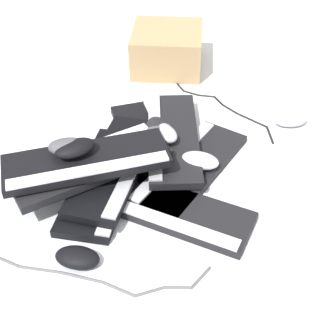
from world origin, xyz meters
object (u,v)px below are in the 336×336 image
at_px(keyboard_6, 90,164).
at_px(mouse_0, 157,128).
at_px(keyboard_4, 116,166).
at_px(keyboard_0, 190,169).
at_px(keyboard_7, 87,161).
at_px(keyboard_5, 172,137).
at_px(keyboard_2, 105,181).
at_px(mouse_3, 200,160).
at_px(mouse_5, 77,257).
at_px(keyboard_3, 170,209).
at_px(mouse_6, 75,148).
at_px(keyboard_1, 150,144).
at_px(mouse_1, 163,132).
at_px(mouse_7, 157,133).
at_px(cardboard_box, 167,49).
at_px(mouse_2, 291,120).
at_px(mouse_4, 69,147).

height_order(keyboard_6, mouse_0, mouse_0).
relative_size(keyboard_4, mouse_0, 4.09).
bearing_deg(keyboard_6, keyboard_0, -8.91).
bearing_deg(keyboard_7, keyboard_5, 19.81).
bearing_deg(keyboard_2, keyboard_7, -171.42).
xyz_separation_m(mouse_3, mouse_5, (-0.40, -0.21, -0.03)).
bearing_deg(keyboard_3, keyboard_2, 129.97).
relative_size(keyboard_3, mouse_6, 3.83).
xyz_separation_m(keyboard_1, mouse_6, (-0.24, -0.11, 0.13)).
bearing_deg(keyboard_6, keyboard_5, 16.57).
relative_size(keyboard_2, mouse_1, 4.16).
height_order(mouse_0, mouse_7, same).
distance_m(mouse_1, mouse_6, 0.28).
relative_size(keyboard_7, mouse_0, 4.06).
bearing_deg(mouse_0, cardboard_box, 168.74).
bearing_deg(cardboard_box, keyboard_7, -125.87).
bearing_deg(keyboard_7, mouse_3, -6.53).
distance_m(keyboard_7, mouse_5, 0.27).
height_order(mouse_1, mouse_5, mouse_1).
bearing_deg(mouse_3, mouse_1, 157.84).
bearing_deg(mouse_2, keyboard_7, -160.39).
relative_size(keyboard_7, mouse_3, 4.06).
xyz_separation_m(keyboard_5, mouse_6, (-0.30, -0.08, 0.10)).
distance_m(keyboard_1, mouse_3, 0.20).
distance_m(keyboard_7, mouse_6, 0.05).
bearing_deg(mouse_6, keyboard_4, 172.11).
bearing_deg(keyboard_0, mouse_5, -149.45).
xyz_separation_m(mouse_4, cardboard_box, (0.47, 0.56, -0.06)).
xyz_separation_m(keyboard_2, mouse_7, (0.18, 0.08, 0.07)).
bearing_deg(keyboard_2, keyboard_3, -50.03).
height_order(keyboard_1, mouse_2, mouse_2).
bearing_deg(cardboard_box, keyboard_6, -126.14).
distance_m(keyboard_5, mouse_7, 0.06).
bearing_deg(mouse_4, keyboard_1, -142.02).
bearing_deg(cardboard_box, keyboard_3, -108.20).
height_order(keyboard_7, mouse_0, keyboard_7).
height_order(mouse_0, mouse_3, mouse_0).
distance_m(keyboard_1, keyboard_2, 0.21).
distance_m(keyboard_3, mouse_5, 0.28).
height_order(keyboard_0, keyboard_1, same).
bearing_deg(mouse_3, keyboard_1, 159.38).
distance_m(keyboard_5, mouse_2, 0.41).
xyz_separation_m(keyboard_3, mouse_6, (-0.20, 0.18, 0.13)).
bearing_deg(mouse_6, mouse_3, 159.39).
xyz_separation_m(keyboard_1, mouse_5, (-0.29, -0.37, 0.01)).
xyz_separation_m(keyboard_1, mouse_4, (-0.25, -0.10, 0.13)).
xyz_separation_m(keyboard_1, mouse_1, (0.03, -0.04, 0.07)).
xyz_separation_m(keyboard_5, mouse_0, (-0.04, 0.01, 0.04)).
relative_size(keyboard_2, mouse_3, 4.16).
xyz_separation_m(keyboard_4, mouse_5, (-0.16, -0.27, -0.02)).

